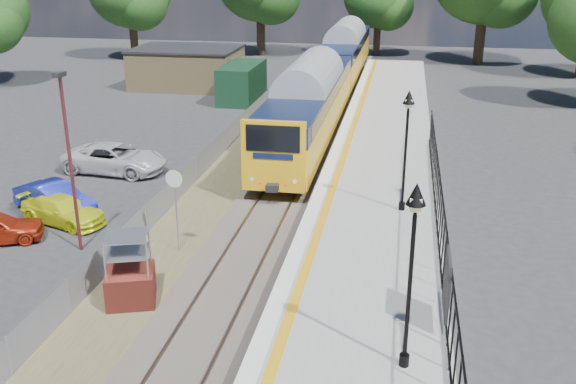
% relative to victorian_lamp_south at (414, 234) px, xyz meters
% --- Properties ---
extents(ground, '(120.00, 120.00, 0.00)m').
position_rel_victorian_lamp_south_xyz_m(ground, '(-5.50, 4.00, -4.30)').
color(ground, '#2D2D30').
rests_on(ground, ground).
extents(track_bed, '(5.90, 80.00, 0.29)m').
position_rel_victorian_lamp_south_xyz_m(track_bed, '(-5.97, 13.67, -4.21)').
color(track_bed, '#473F38').
rests_on(track_bed, ground).
extents(platform, '(5.00, 70.00, 0.90)m').
position_rel_victorian_lamp_south_xyz_m(platform, '(-1.30, 12.00, -3.85)').
color(platform, gray).
rests_on(platform, ground).
extents(platform_edge, '(0.90, 70.00, 0.01)m').
position_rel_victorian_lamp_south_xyz_m(platform_edge, '(-3.36, 12.00, -3.39)').
color(platform_edge, silver).
rests_on(platform_edge, platform).
extents(victorian_lamp_south, '(0.44, 0.44, 4.60)m').
position_rel_victorian_lamp_south_xyz_m(victorian_lamp_south, '(0.00, 0.00, 0.00)').
color(victorian_lamp_south, black).
rests_on(victorian_lamp_south, platform).
extents(victorian_lamp_north, '(0.44, 0.44, 4.60)m').
position_rel_victorian_lamp_south_xyz_m(victorian_lamp_north, '(-0.20, 10.00, 0.00)').
color(victorian_lamp_north, black).
rests_on(victorian_lamp_north, platform).
extents(palisade_fence, '(0.12, 26.00, 2.00)m').
position_rel_victorian_lamp_south_xyz_m(palisade_fence, '(1.05, 6.24, -2.46)').
color(palisade_fence, black).
rests_on(palisade_fence, platform).
extents(wire_fence, '(0.06, 52.00, 1.20)m').
position_rel_victorian_lamp_south_xyz_m(wire_fence, '(-9.70, 16.00, -3.70)').
color(wire_fence, '#999EA3').
rests_on(wire_fence, ground).
extents(outbuilding, '(10.80, 10.10, 3.12)m').
position_rel_victorian_lamp_south_xyz_m(outbuilding, '(-16.41, 35.21, -2.78)').
color(outbuilding, '#9F885A').
rests_on(outbuilding, ground).
extents(train, '(2.82, 40.83, 3.51)m').
position_rel_victorian_lamp_south_xyz_m(train, '(-5.50, 31.95, -1.96)').
color(train, gold).
rests_on(train, ground).
extents(brick_plinth, '(1.80, 1.80, 2.30)m').
position_rel_victorian_lamp_south_xyz_m(brick_plinth, '(-8.21, 3.05, -3.20)').
color(brick_plinth, maroon).
rests_on(brick_plinth, ground).
extents(speed_sign, '(0.63, 0.13, 3.11)m').
position_rel_victorian_lamp_south_xyz_m(speed_sign, '(-8.00, 6.70, -2.15)').
color(speed_sign, '#999EA3').
rests_on(speed_sign, ground).
extents(carpark_lamp, '(0.25, 0.50, 6.42)m').
position_rel_victorian_lamp_south_xyz_m(carpark_lamp, '(-11.56, 6.27, -0.60)').
color(carpark_lamp, '#4D191D').
rests_on(carpark_lamp, ground).
extents(car_blue, '(4.12, 2.89, 1.29)m').
position_rel_victorian_lamp_south_xyz_m(car_blue, '(-14.17, 9.25, -3.65)').
color(car_blue, '#1B25A2').
rests_on(car_blue, ground).
extents(car_yellow, '(4.02, 2.61, 1.08)m').
position_rel_victorian_lamp_south_xyz_m(car_yellow, '(-13.39, 8.44, -3.76)').
color(car_yellow, yellow).
rests_on(car_yellow, ground).
extents(car_white, '(5.27, 2.78, 1.41)m').
position_rel_victorian_lamp_south_xyz_m(car_white, '(-14.06, 14.74, -3.59)').
color(car_white, silver).
rests_on(car_white, ground).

